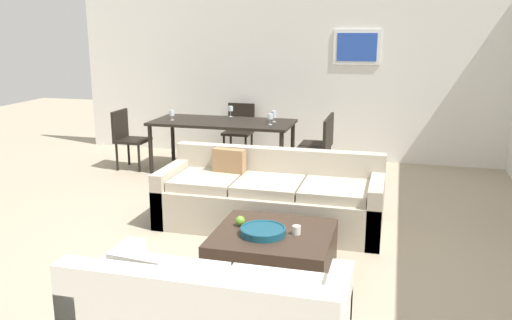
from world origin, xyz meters
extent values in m
plane|color=tan|center=(0.00, 0.00, 0.00)|extent=(18.00, 18.00, 0.00)
cube|color=silver|center=(0.30, 3.53, 1.35)|extent=(8.40, 0.06, 2.70)
cube|color=white|center=(0.73, 3.48, 1.78)|extent=(0.71, 0.02, 0.53)
cube|color=#264CB2|center=(0.73, 3.47, 1.78)|extent=(0.60, 0.01, 0.42)
cube|color=#B2A893|center=(0.13, 0.30, 0.21)|extent=(2.35, 0.90, 0.42)
cube|color=#B2A893|center=(0.13, 0.67, 0.60)|extent=(2.35, 0.16, 0.36)
cube|color=#B2A893|center=(-0.98, 0.30, 0.30)|extent=(0.14, 0.90, 0.60)
cube|color=#B2A893|center=(1.23, 0.30, 0.30)|extent=(0.14, 0.90, 0.60)
cube|color=#B2A893|center=(-0.56, 0.26, 0.47)|extent=(0.67, 0.70, 0.10)
cube|color=#B2A893|center=(0.13, 0.26, 0.47)|extent=(0.67, 0.70, 0.10)
cube|color=#B2A893|center=(0.82, 0.26, 0.47)|extent=(0.67, 0.70, 0.10)
cube|color=#99724C|center=(-0.38, 0.49, 0.60)|extent=(0.37, 0.16, 0.36)
cube|color=white|center=(0.36, -2.51, 0.60)|extent=(1.63, 0.16, 0.36)
cube|color=white|center=(-0.39, -2.14, 0.30)|extent=(0.14, 0.90, 0.60)
cube|color=white|center=(0.69, -2.10, 0.47)|extent=(0.65, 0.70, 0.10)
cube|color=white|center=(0.02, -2.10, 0.47)|extent=(0.65, 0.70, 0.10)
cube|color=white|center=(-0.05, -2.33, 0.60)|extent=(0.37, 0.16, 0.36)
cube|color=#38281E|center=(0.42, -0.79, 0.19)|extent=(1.00, 0.94, 0.38)
cylinder|color=navy|center=(0.35, -0.87, 0.41)|extent=(0.39, 0.39, 0.05)
torus|color=navy|center=(0.35, -0.87, 0.43)|extent=(0.39, 0.39, 0.02)
cylinder|color=silver|center=(0.62, -0.79, 0.42)|extent=(0.07, 0.07, 0.07)
sphere|color=#669E2D|center=(0.10, -0.72, 0.42)|extent=(0.09, 0.09, 0.09)
cube|color=black|center=(-1.08, 2.35, 0.73)|extent=(2.06, 0.92, 0.04)
cylinder|color=black|center=(-2.05, 1.95, 0.35)|extent=(0.06, 0.06, 0.71)
cylinder|color=black|center=(-0.11, 1.95, 0.35)|extent=(0.06, 0.06, 0.71)
cylinder|color=black|center=(-2.05, 2.75, 0.35)|extent=(0.06, 0.06, 0.71)
cylinder|color=black|center=(-0.11, 2.75, 0.35)|extent=(0.06, 0.06, 0.71)
cube|color=black|center=(-2.43, 2.14, 0.43)|extent=(0.44, 0.44, 0.04)
cube|color=black|center=(-2.63, 2.14, 0.67)|extent=(0.04, 0.44, 0.43)
cylinder|color=black|center=(-2.25, 1.96, 0.21)|extent=(0.04, 0.04, 0.41)
cylinder|color=black|center=(-2.25, 2.32, 0.21)|extent=(0.04, 0.04, 0.41)
cylinder|color=black|center=(-2.61, 1.96, 0.21)|extent=(0.04, 0.04, 0.41)
cylinder|color=black|center=(-2.61, 2.32, 0.21)|extent=(0.04, 0.04, 0.41)
cube|color=black|center=(0.27, 2.14, 0.43)|extent=(0.44, 0.44, 0.04)
cube|color=black|center=(0.47, 2.14, 0.67)|extent=(0.04, 0.44, 0.43)
cylinder|color=black|center=(0.09, 2.32, 0.21)|extent=(0.04, 0.04, 0.41)
cylinder|color=black|center=(0.09, 1.96, 0.21)|extent=(0.04, 0.04, 0.41)
cylinder|color=black|center=(0.45, 2.32, 0.21)|extent=(0.04, 0.04, 0.41)
cylinder|color=black|center=(0.45, 1.96, 0.21)|extent=(0.04, 0.04, 0.41)
cube|color=black|center=(-1.08, 3.13, 0.43)|extent=(0.44, 0.44, 0.04)
cube|color=black|center=(-1.08, 3.33, 0.67)|extent=(0.44, 0.04, 0.43)
cylinder|color=black|center=(-1.26, 2.95, 0.21)|extent=(0.04, 0.04, 0.41)
cylinder|color=black|center=(-0.90, 2.95, 0.21)|extent=(0.04, 0.04, 0.41)
cylinder|color=black|center=(-1.26, 3.31, 0.21)|extent=(0.04, 0.04, 0.41)
cylinder|color=black|center=(-0.90, 3.31, 0.21)|extent=(0.04, 0.04, 0.41)
cube|color=black|center=(0.27, 2.56, 0.43)|extent=(0.44, 0.44, 0.04)
cube|color=black|center=(0.47, 2.56, 0.67)|extent=(0.04, 0.44, 0.43)
cylinder|color=black|center=(0.09, 2.74, 0.21)|extent=(0.04, 0.04, 0.41)
cylinder|color=black|center=(0.09, 2.38, 0.21)|extent=(0.04, 0.04, 0.41)
cylinder|color=black|center=(0.45, 2.74, 0.21)|extent=(0.04, 0.04, 0.41)
cylinder|color=black|center=(0.45, 2.38, 0.21)|extent=(0.04, 0.04, 0.41)
cylinder|color=silver|center=(-0.33, 2.24, 0.75)|extent=(0.06, 0.06, 0.01)
cylinder|color=silver|center=(-0.33, 2.24, 0.79)|extent=(0.01, 0.01, 0.08)
cylinder|color=silver|center=(-0.33, 2.24, 0.87)|extent=(0.08, 0.08, 0.07)
cylinder|color=silver|center=(-0.33, 2.46, 0.75)|extent=(0.06, 0.06, 0.01)
cylinder|color=silver|center=(-0.33, 2.46, 0.79)|extent=(0.01, 0.01, 0.06)
cylinder|color=silver|center=(-0.33, 2.46, 0.86)|extent=(0.08, 0.08, 0.10)
cylinder|color=silver|center=(-1.08, 2.75, 0.75)|extent=(0.06, 0.06, 0.01)
cylinder|color=silver|center=(-1.08, 2.75, 0.80)|extent=(0.01, 0.01, 0.08)
cylinder|color=silver|center=(-1.08, 2.75, 0.88)|extent=(0.07, 0.07, 0.08)
cylinder|color=silver|center=(-1.82, 2.24, 0.75)|extent=(0.06, 0.06, 0.01)
cylinder|color=silver|center=(-1.82, 2.24, 0.79)|extent=(0.01, 0.01, 0.06)
cylinder|color=silver|center=(-1.82, 2.24, 0.86)|extent=(0.07, 0.07, 0.08)
camera|label=1|loc=(1.38, -4.96, 2.08)|focal=37.52mm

